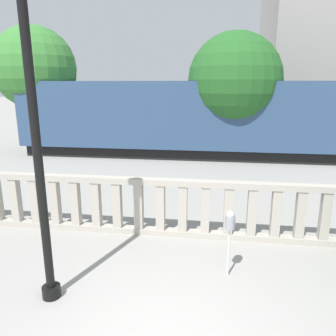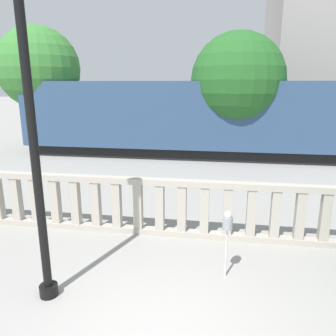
{
  "view_description": "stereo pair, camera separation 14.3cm",
  "coord_description": "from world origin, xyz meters",
  "px_view_note": "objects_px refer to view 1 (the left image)",
  "views": [
    {
      "loc": [
        0.66,
        -3.75,
        3.53
      ],
      "look_at": [
        -0.49,
        4.4,
        1.4
      ],
      "focal_mm": 35.0,
      "sensor_mm": 36.0,
      "label": 1
    },
    {
      "loc": [
        0.8,
        -3.73,
        3.53
      ],
      "look_at": [
        -0.49,
        4.4,
        1.4
      ],
      "focal_mm": 35.0,
      "sensor_mm": 36.0,
      "label": 2
    }
  ],
  "objects_px": {
    "lamppost": "(32,101)",
    "tree_left": "(235,80)",
    "parking_meter": "(230,224)",
    "tree_right": "(35,68)",
    "train_near": "(227,118)"
  },
  "relations": [
    {
      "from": "train_near",
      "to": "tree_left",
      "type": "relative_size",
      "value": 3.37
    },
    {
      "from": "parking_meter",
      "to": "lamppost",
      "type": "bearing_deg",
      "value": -160.42
    },
    {
      "from": "lamppost",
      "to": "tree_left",
      "type": "height_order",
      "value": "tree_left"
    },
    {
      "from": "tree_left",
      "to": "tree_right",
      "type": "xyz_separation_m",
      "value": [
        -10.06,
        0.31,
        0.61
      ]
    },
    {
      "from": "lamppost",
      "to": "parking_meter",
      "type": "xyz_separation_m",
      "value": [
        2.99,
        1.06,
        -2.23
      ]
    },
    {
      "from": "parking_meter",
      "to": "train_near",
      "type": "xyz_separation_m",
      "value": [
        0.25,
        10.41,
        0.86
      ]
    },
    {
      "from": "tree_right",
      "to": "tree_left",
      "type": "bearing_deg",
      "value": -1.75
    },
    {
      "from": "train_near",
      "to": "lamppost",
      "type": "bearing_deg",
      "value": -105.79
    },
    {
      "from": "tree_left",
      "to": "parking_meter",
      "type": "bearing_deg",
      "value": -92.91
    },
    {
      "from": "parking_meter",
      "to": "tree_right",
      "type": "relative_size",
      "value": 0.21
    },
    {
      "from": "lamppost",
      "to": "tree_left",
      "type": "relative_size",
      "value": 0.99
    },
    {
      "from": "train_near",
      "to": "tree_right",
      "type": "bearing_deg",
      "value": 178.09
    },
    {
      "from": "lamppost",
      "to": "train_near",
      "type": "bearing_deg",
      "value": 74.21
    },
    {
      "from": "tree_left",
      "to": "tree_right",
      "type": "distance_m",
      "value": 10.08
    },
    {
      "from": "tree_left",
      "to": "train_near",
      "type": "bearing_deg",
      "value": -176.07
    }
  ]
}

